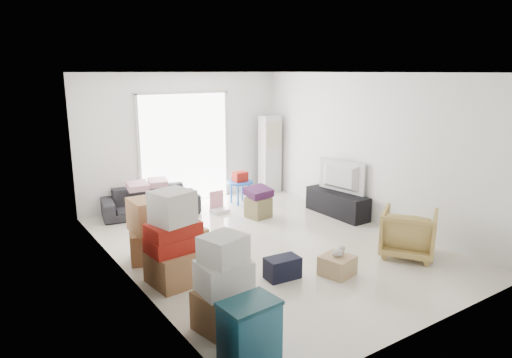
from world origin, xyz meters
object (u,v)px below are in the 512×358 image
Objects in this scene: television at (338,189)px; wood_crate at (337,265)px; ac_tower at (270,154)px; tv_console at (337,204)px; storage_bins at (250,332)px; ottoman at (258,207)px; armchair at (409,231)px; sofa at (151,197)px; kids_table at (240,181)px.

television reaches higher than wood_crate.
ac_tower is 2.27m from tv_console.
ottoman is at bearing 54.84° from storage_bins.
ottoman is 0.98× the size of wood_crate.
wood_crate is at bearing -133.50° from tv_console.
armchair is (-0.50, -2.06, -0.14)m from television.
tv_console is at bearing -23.53° from sofa.
armchair is 1.26× the size of storage_bins.
sofa is 2.09m from ottoman.
television is at bearing -46.96° from armchair.
television is at bearing 36.63° from storage_bins.
ac_tower is 4.47× the size of ottoman.
tv_console is 2.12m from armchair.
ottoman is 0.58× the size of kids_table.
television is 2.12m from armchair.
ac_tower reaches higher than tv_console.
armchair is at bearing -80.59° from kids_table.
storage_bins is at bearing 118.98° from television.
television is at bearing 46.50° from wood_crate.
ottoman is 2.74m from wood_crate.
wood_crate is (-1.86, -1.96, -0.10)m from tv_console.
ac_tower reaches higher than television.
armchair reaches higher than ottoman.
ac_tower is at bearing 13.57° from sofa.
kids_table is at bearing 1.58° from sofa.
armchair reaches higher than television.
storage_bins is 2.25m from wood_crate.
tv_console is 2.20× the size of storage_bins.
armchair is 3.84m from kids_table.
armchair reaches higher than kids_table.
tv_console is 3.52× the size of ottoman.
ac_tower is 1.27× the size of tv_console.
ac_tower is 2.80× the size of storage_bins.
wood_crate is at bearing -101.21° from kids_table.
tv_console is (0.05, -2.17, -0.65)m from ac_tower.
sofa is at bearing -1.94° from armchair.
television is 1.56m from ottoman.
kids_table reaches higher than wood_crate.
ottoman is at bearing 53.73° from television.
storage_bins reaches higher than television.
sofa is 2.90× the size of storage_bins.
tv_console is 1.75× the size of armchair.
ottoman is at bearing 151.38° from tv_console.
sofa is at bearing 105.69° from wood_crate.
television is 2.63× the size of wood_crate.
storage_bins is at bearing 70.74° from armchair.
tv_console is 2.03× the size of kids_table.
ac_tower is 2.58× the size of kids_table.
armchair is at bearing -48.09° from sofa.
sofa is 5.01m from storage_bins.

